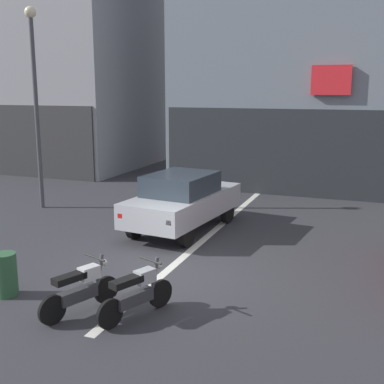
# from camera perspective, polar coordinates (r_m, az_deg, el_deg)

# --- Properties ---
(ground_plane) EXTENTS (120.00, 120.00, 0.00)m
(ground_plane) POSITION_cam_1_polar(r_m,az_deg,el_deg) (10.84, -3.22, -9.37)
(ground_plane) COLOR #333338
(lane_centre_line) EXTENTS (0.20, 18.00, 0.01)m
(lane_centre_line) POSITION_cam_1_polar(r_m,az_deg,el_deg) (16.25, 5.35, -2.12)
(lane_centre_line) COLOR silver
(lane_centre_line) RESTS_ON ground
(building_corner_left) EXTENTS (8.35, 7.60, 14.67)m
(building_corner_left) POSITION_cam_1_polar(r_m,az_deg,el_deg) (26.78, -15.07, 18.79)
(building_corner_left) COLOR #9E9EA3
(building_corner_left) RESTS_ON ground
(building_mid_block) EXTENTS (9.14, 7.50, 14.80)m
(building_mid_block) POSITION_cam_1_polar(r_m,az_deg,el_deg) (22.29, 12.47, 20.56)
(building_mid_block) COLOR gray
(building_mid_block) RESTS_ON ground
(car_silver_crossing_near) EXTENTS (2.24, 4.28, 1.64)m
(car_silver_crossing_near) POSITION_cam_1_polar(r_m,az_deg,el_deg) (13.73, -1.06, -0.91)
(car_silver_crossing_near) COLOR black
(car_silver_crossing_near) RESTS_ON ground
(car_blue_down_street) EXTENTS (2.23, 4.28, 1.64)m
(car_blue_down_street) POSITION_cam_1_polar(r_m,az_deg,el_deg) (21.87, 12.02, 3.64)
(car_blue_down_street) COLOR black
(car_blue_down_street) RESTS_ON ground
(street_lamp) EXTENTS (0.36, 0.36, 6.42)m
(street_lamp) POSITION_cam_1_polar(r_m,az_deg,el_deg) (16.89, -17.69, 11.39)
(street_lamp) COLOR #47474C
(street_lamp) RESTS_ON ground
(motorcycle_white_row_leftmost) EXTENTS (0.72, 1.58, 0.98)m
(motorcycle_white_row_leftmost) POSITION_cam_1_polar(r_m,az_deg,el_deg) (9.09, -12.74, -10.85)
(motorcycle_white_row_leftmost) COLOR black
(motorcycle_white_row_leftmost) RESTS_ON ground
(motorcycle_silver_row_left_mid) EXTENTS (0.75, 1.57, 0.98)m
(motorcycle_silver_row_left_mid) POSITION_cam_1_polar(r_m,az_deg,el_deg) (8.78, -6.39, -11.45)
(motorcycle_silver_row_left_mid) COLOR black
(motorcycle_silver_row_left_mid) RESTS_ON ground
(trash_bin) EXTENTS (0.44, 0.44, 0.85)m
(trash_bin) POSITION_cam_1_polar(r_m,az_deg,el_deg) (10.23, -20.75, -8.93)
(trash_bin) COLOR #2D5938
(trash_bin) RESTS_ON ground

